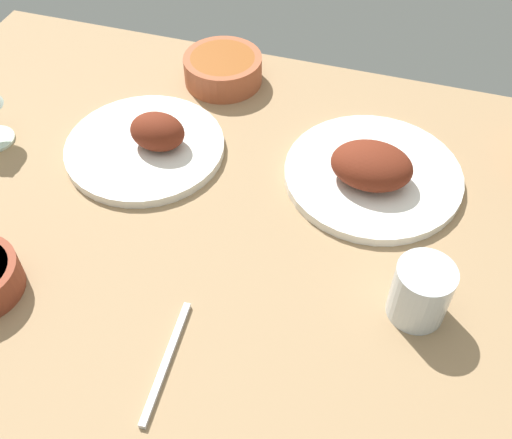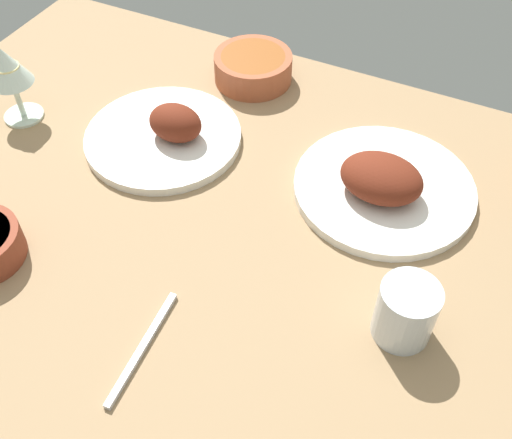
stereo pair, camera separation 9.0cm
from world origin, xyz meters
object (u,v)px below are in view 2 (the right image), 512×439
at_px(bowl_soup, 253,67).
at_px(fork_loose, 143,348).
at_px(water_tumbler, 406,312).
at_px(plate_far_side, 166,134).
at_px(wine_glass, 8,70).
at_px(plate_center_main, 383,184).

relative_size(bowl_soup, fork_loose, 0.84).
height_order(water_tumbler, fork_loose, water_tumbler).
bearing_deg(plate_far_side, fork_loose, -63.06).
bearing_deg(fork_loose, water_tumbler, -63.12).
xyz_separation_m(wine_glass, water_tumbler, (0.74, -0.14, -0.05)).
xyz_separation_m(plate_center_main, bowl_soup, (-0.32, 0.19, 0.01)).
bearing_deg(plate_center_main, fork_loose, -115.29).
relative_size(bowl_soup, wine_glass, 1.05).
xyz_separation_m(plate_center_main, wine_glass, (-0.64, -0.09, 0.08)).
distance_m(plate_far_side, water_tumbler, 0.51).
height_order(plate_center_main, wine_glass, wine_glass).
bearing_deg(plate_center_main, bowl_soup, 149.44).
xyz_separation_m(plate_center_main, fork_loose, (-0.19, -0.40, -0.02)).
relative_size(wine_glass, fork_loose, 0.80).
relative_size(plate_center_main, bowl_soup, 1.95).
distance_m(plate_center_main, wine_glass, 0.65).
bearing_deg(bowl_soup, water_tumbler, -44.86).
height_order(plate_center_main, bowl_soup, plate_center_main).
relative_size(plate_center_main, wine_glass, 2.05).
bearing_deg(bowl_soup, plate_far_side, -103.45).
relative_size(plate_center_main, fork_loose, 1.63).
bearing_deg(fork_loose, plate_far_side, 23.16).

